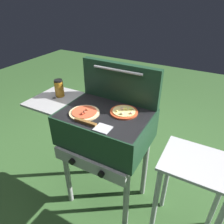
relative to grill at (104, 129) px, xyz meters
name	(u,v)px	position (x,y,z in m)	size (l,w,h in m)	color
ground_plane	(107,196)	(0.01, 0.00, -0.76)	(8.00, 8.00, 0.00)	#38602D
grill	(104,129)	(0.00, 0.00, 0.00)	(0.96, 0.53, 0.90)	#193823
grill_lid_open	(120,82)	(0.01, 0.22, 0.30)	(0.63, 0.08, 0.30)	#193823
pizza_cheese	(124,112)	(0.13, 0.06, 0.15)	(0.20, 0.20, 0.03)	#C64723
pizza_pepperoni	(84,113)	(-0.11, -0.08, 0.15)	(0.21, 0.21, 0.04)	beige
sauce_jar	(59,88)	(-0.45, 0.06, 0.21)	(0.07, 0.07, 0.14)	#B77A1E
spatula	(93,125)	(0.02, -0.18, 0.15)	(0.26, 0.09, 0.02)	#B7BABF
prep_table	(192,185)	(0.67, 0.00, -0.23)	(0.44, 0.36, 0.74)	#B2B2B7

